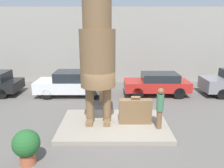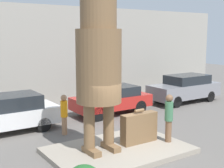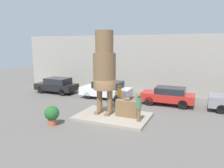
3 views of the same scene
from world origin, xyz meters
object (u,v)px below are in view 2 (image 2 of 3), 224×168
object	(u,v)px
tourist	(169,116)
parked_car_grey	(185,88)
statue_figure	(99,56)
parked_car_white	(6,113)
worker_hivis	(64,113)
parked_car_red	(112,99)
giant_suitcase	(139,128)

from	to	relation	value
tourist	parked_car_grey	bearing A→B (deg)	38.98
statue_figure	parked_car_white	distance (m)	5.42
parked_car_white	worker_hivis	world-z (taller)	worker_hivis
parked_car_white	parked_car_grey	xyz separation A→B (m)	(10.66, -0.00, 0.05)
parked_car_red	parked_car_grey	xyz separation A→B (m)	(5.28, -0.03, 0.08)
parked_car_red	giant_suitcase	bearing A→B (deg)	67.51
statue_figure	tourist	distance (m)	3.47
parked_car_grey	worker_hivis	size ratio (longest dim) A/B	2.77
giant_suitcase	parked_car_grey	bearing A→B (deg)	32.15
parked_car_grey	worker_hivis	distance (m)	8.93
parked_car_red	parked_car_white	bearing A→B (deg)	0.29
statue_figure	parked_car_red	bearing A→B (deg)	51.62
tourist	parked_car_white	world-z (taller)	tourist
statue_figure	giant_suitcase	bearing A→B (deg)	-4.10
parked_car_red	worker_hivis	xyz separation A→B (m)	(-3.50, -1.70, 0.13)
statue_figure	parked_car_grey	distance (m)	10.11
statue_figure	tourist	xyz separation A→B (m)	(2.57, -0.64, -2.25)
statue_figure	giant_suitcase	world-z (taller)	statue_figure
tourist	parked_car_grey	world-z (taller)	tourist
giant_suitcase	parked_car_red	bearing A→B (deg)	67.51
giant_suitcase	parked_car_red	xyz separation A→B (m)	(1.87, 4.52, 0.06)
statue_figure	parked_car_red	xyz separation A→B (m)	(3.49, 4.40, -2.60)
parked_car_white	parked_car_red	xyz separation A→B (m)	(5.38, 0.03, -0.03)
tourist	worker_hivis	bearing A→B (deg)	127.59
statue_figure	parked_car_white	size ratio (longest dim) A/B	1.22
tourist	parked_car_red	world-z (taller)	tourist
parked_car_white	tourist	bearing A→B (deg)	131.64
giant_suitcase	parked_car_red	size ratio (longest dim) A/B	0.35
giant_suitcase	parked_car_white	size ratio (longest dim) A/B	0.32
tourist	parked_car_white	bearing A→B (deg)	131.64
statue_figure	parked_car_grey	bearing A→B (deg)	26.53
parked_car_red	statue_figure	bearing A→B (deg)	51.62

